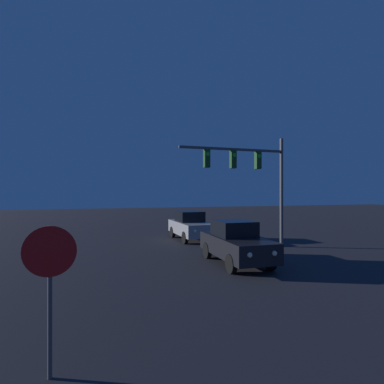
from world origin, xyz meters
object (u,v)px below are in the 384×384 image
Objects in this scene: traffic_signal_mast at (252,171)px; stop_sign at (50,271)px; car_far at (190,226)px; car_near at (236,243)px.

stop_sign is at bearing -133.85° from traffic_signal_mast.
stop_sign is at bearing 61.71° from car_far.
car_far is 5.37m from traffic_signal_mast.
car_far is 1.80× the size of stop_sign.
car_far is 13.90m from stop_sign.
car_near is 0.74× the size of traffic_signal_mast.
traffic_signal_mast reaches higher than car_near.
traffic_signal_mast is at bearing 46.15° from stop_sign.
car_near is at bearing 44.59° from stop_sign.
car_far is 0.74× the size of traffic_signal_mast.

